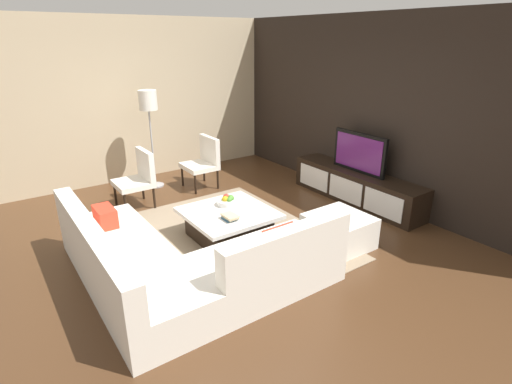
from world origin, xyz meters
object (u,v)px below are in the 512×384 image
(accent_chair_near, at_px, (139,176))
(ottoman, at_px, (339,231))
(sectional_couch, at_px, (179,263))
(book_stack, at_px, (230,217))
(coffee_table, at_px, (229,224))
(fruit_bowl, at_px, (228,201))
(television, at_px, (359,153))
(floor_lamp, at_px, (148,107))
(accent_chair_far, at_px, (204,159))
(media_console, at_px, (356,187))

(accent_chair_near, distance_m, ottoman, 3.11)
(sectional_couch, xyz_separation_m, book_stack, (-0.40, 0.87, 0.15))
(coffee_table, relative_size, ottoman, 1.51)
(fruit_bowl, height_order, book_stack, fruit_bowl)
(coffee_table, xyz_separation_m, accent_chair_near, (-1.71, -0.54, 0.29))
(television, distance_m, book_stack, 2.45)
(television, distance_m, fruit_bowl, 2.24)
(ottoman, bearing_deg, coffee_table, -133.93)
(accent_chair_near, xyz_separation_m, floor_lamp, (-0.70, 0.52, 0.89))
(television, relative_size, accent_chair_far, 1.12)
(ottoman, xyz_separation_m, accent_chair_far, (-2.88, -0.32, 0.29))
(television, xyz_separation_m, accent_chair_far, (-2.01, -1.61, -0.31))
(television, height_order, sectional_couch, television)
(coffee_table, xyz_separation_m, floor_lamp, (-2.42, -0.02, 1.17))
(book_stack, bearing_deg, coffee_table, 152.61)
(accent_chair_near, height_order, accent_chair_far, same)
(coffee_table, bearing_deg, book_stack, -27.39)
(media_console, height_order, accent_chair_near, accent_chair_near)
(sectional_couch, xyz_separation_m, fruit_bowl, (-0.81, 1.09, 0.16))
(accent_chair_near, relative_size, ottoman, 1.24)
(media_console, distance_m, accent_chair_near, 3.38)
(sectional_couch, bearing_deg, media_console, 99.05)
(accent_chair_near, relative_size, fruit_bowl, 3.11)
(media_console, distance_m, accent_chair_far, 2.59)
(coffee_table, relative_size, floor_lamp, 0.64)
(television, xyz_separation_m, sectional_couch, (0.52, -3.29, -0.54))
(sectional_couch, relative_size, ottoman, 3.56)
(television, distance_m, sectional_couch, 3.37)
(accent_chair_near, xyz_separation_m, book_stack, (1.94, 0.43, -0.07))
(sectional_couch, relative_size, coffee_table, 2.36)
(coffee_table, bearing_deg, media_console, 87.51)
(coffee_table, distance_m, ottoman, 1.40)
(fruit_bowl, distance_m, accent_chair_far, 1.82)
(television, xyz_separation_m, coffee_table, (-0.10, -2.30, -0.60))
(television, distance_m, accent_chair_far, 2.59)
(floor_lamp, bearing_deg, accent_chair_near, -36.41)
(book_stack, bearing_deg, accent_chair_near, -167.58)
(fruit_bowl, bearing_deg, sectional_couch, -53.54)
(sectional_couch, xyz_separation_m, floor_lamp, (-3.04, 0.97, 1.11))
(floor_lamp, xyz_separation_m, accent_chair_far, (0.51, 0.71, -0.88))
(media_console, height_order, accent_chair_far, accent_chair_far)
(ottoman, height_order, book_stack, book_stack)
(television, relative_size, sectional_couch, 0.39)
(sectional_couch, bearing_deg, accent_chair_far, 146.53)
(coffee_table, bearing_deg, sectional_couch, -57.79)
(floor_lamp, height_order, book_stack, floor_lamp)
(accent_chair_near, bearing_deg, fruit_bowl, 24.90)
(media_console, distance_m, book_stack, 2.42)
(accent_chair_near, relative_size, accent_chair_far, 1.00)
(media_console, bearing_deg, coffee_table, -92.49)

